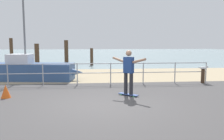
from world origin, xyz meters
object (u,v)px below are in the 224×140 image
(bollard_short, at_px, (203,76))
(skateboard, at_px, (128,94))
(sailboat, at_px, (34,70))
(traffic_cone, at_px, (6,92))
(skateboarder, at_px, (129,69))
(seagull, at_px, (204,68))

(bollard_short, bearing_deg, skateboard, -149.89)
(sailboat, relative_size, skateboard, 7.99)
(skateboard, bearing_deg, traffic_cone, 179.17)
(skateboard, relative_size, traffic_cone, 1.46)
(skateboarder, bearing_deg, bollard_short, 30.11)
(bollard_short, bearing_deg, seagull, -19.53)
(sailboat, relative_size, bollard_short, 8.33)
(sailboat, relative_size, seagull, 12.28)
(sailboat, xyz_separation_m, bollard_short, (8.50, -1.76, -0.18))
(skateboarder, bearing_deg, traffic_cone, 179.17)
(skateboard, xyz_separation_m, skateboarder, (-0.00, -0.00, 0.95))
(bollard_short, distance_m, traffic_cone, 8.90)
(seagull, bearing_deg, sailboat, 168.32)
(sailboat, distance_m, skateboarder, 6.05)
(skateboarder, relative_size, seagull, 3.48)
(seagull, bearing_deg, bollard_short, 160.47)
(bollard_short, xyz_separation_m, seagull, (0.02, -0.01, 0.43))
(seagull, distance_m, traffic_cone, 8.93)
(skateboarder, distance_m, bollard_short, 4.79)
(sailboat, height_order, bollard_short, sailboat)
(skateboard, relative_size, skateboarder, 0.44)
(skateboard, height_order, seagull, seagull)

